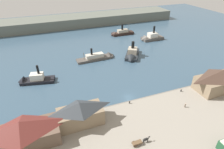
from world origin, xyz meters
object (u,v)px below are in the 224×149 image
object	(u,v)px
mooring_post_west	(130,102)
ferry_departing_north	(120,33)
ferry_shed_customs_shed	(80,113)
ferry_shed_central_terminal	(221,79)
horse_cart	(140,141)
ferry_near_quay	(132,55)
ferry_moored_east	(33,80)
mooring_post_center_east	(181,91)
ferry_mid_harbor	(99,57)
ferry_approaching_west	(150,38)
pedestrian_walking_west	(185,105)
ferry_shed_east_terminal	(22,133)

from	to	relation	value
mooring_post_west	ferry_departing_north	bearing A→B (deg)	69.30
ferry_shed_customs_shed	ferry_shed_central_terminal	world-z (taller)	ferry_shed_central_terminal
horse_cart	ferry_near_quay	xyz separation A→B (m)	(24.76, 56.03, -0.51)
horse_cart	ferry_moored_east	size ratio (longest dim) A/B	0.34
ferry_moored_east	ferry_shed_customs_shed	bearing A→B (deg)	-66.76
ferry_departing_north	ferry_moored_east	bearing A→B (deg)	-143.78
ferry_shed_customs_shed	ferry_moored_east	xyz separation A→B (m)	(-14.66, 34.14, -4.14)
ferry_shed_customs_shed	mooring_post_center_east	world-z (taller)	ferry_shed_customs_shed
horse_cart	ferry_mid_harbor	bearing A→B (deg)	83.82
mooring_post_west	ferry_approaching_west	size ratio (longest dim) A/B	0.05
ferry_departing_north	ferry_moored_east	distance (m)	78.39
horse_cart	pedestrian_walking_west	distance (m)	24.77
mooring_post_center_east	ferry_moored_east	bearing A→B (deg)	151.31
mooring_post_center_east	ferry_approaching_west	distance (m)	63.89
mooring_post_west	ferry_approaching_west	xyz separation A→B (m)	(44.55, 59.53, 0.03)
ferry_moored_east	pedestrian_walking_west	bearing A→B (deg)	-37.42
ferry_approaching_west	ferry_shed_central_terminal	bearing A→B (deg)	-94.39
ferry_shed_east_terminal	ferry_shed_central_terminal	xyz separation A→B (m)	(76.38, 1.05, 0.26)
mooring_post_center_east	ferry_mid_harbor	distance (m)	49.11
mooring_post_west	ferry_departing_north	size ratio (longest dim) A/B	0.05
ferry_shed_central_terminal	ferry_approaching_west	xyz separation A→B (m)	(4.92, 64.04, -4.14)
ferry_departing_north	ferry_approaching_west	distance (m)	23.34
ferry_mid_harbor	horse_cart	bearing A→B (deg)	-96.18
ferry_shed_central_terminal	pedestrian_walking_west	distance (m)	22.27
ferry_approaching_west	pedestrian_walking_west	bearing A→B (deg)	-110.91
ferry_shed_customs_shed	ferry_shed_east_terminal	bearing A→B (deg)	-172.95
ferry_shed_central_terminal	ferry_near_quay	size ratio (longest dim) A/B	1.17
mooring_post_center_east	ferry_shed_customs_shed	bearing A→B (deg)	-176.42
mooring_post_west	ferry_shed_customs_shed	bearing A→B (deg)	-170.02
ferry_departing_north	mooring_post_center_east	bearing A→B (deg)	-94.24
pedestrian_walking_west	mooring_post_west	size ratio (longest dim) A/B	1.92
ferry_near_quay	ferry_mid_harbor	distance (m)	18.85
ferry_shed_customs_shed	mooring_post_west	distance (m)	20.13
mooring_post_center_east	ferry_departing_north	xyz separation A→B (m)	(5.77, 77.78, -0.17)
ferry_shed_customs_shed	ferry_mid_harbor	distance (m)	51.43
mooring_post_west	ferry_moored_east	xyz separation A→B (m)	(-34.12, 30.72, -0.29)
pedestrian_walking_west	ferry_approaching_west	world-z (taller)	ferry_approaching_west
horse_cart	mooring_post_west	bearing A→B (deg)	74.36
ferry_approaching_west	ferry_shed_east_terminal	bearing A→B (deg)	-141.32
ferry_shed_central_terminal	mooring_post_west	bearing A→B (deg)	173.51
ferry_mid_harbor	ferry_approaching_west	xyz separation A→B (m)	(42.94, 16.24, 0.53)
ferry_mid_harbor	ferry_shed_east_terminal	bearing A→B (deg)	-128.14
horse_cart	ferry_near_quay	bearing A→B (deg)	66.16
mooring_post_west	ferry_departing_north	distance (m)	82.36
horse_cart	mooring_post_west	size ratio (longest dim) A/B	6.44
ferry_near_quay	ferry_shed_east_terminal	bearing A→B (deg)	-142.28
ferry_shed_customs_shed	pedestrian_walking_west	size ratio (longest dim) A/B	8.58
horse_cart	ferry_mid_harbor	size ratio (longest dim) A/B	0.26
mooring_post_west	pedestrian_walking_west	bearing A→B (deg)	-27.12
ferry_shed_central_terminal	horse_cart	size ratio (longest dim) A/B	3.66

